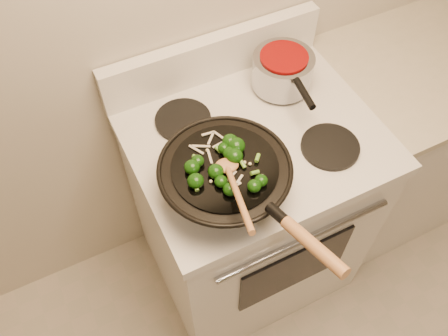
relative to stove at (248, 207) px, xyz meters
name	(u,v)px	position (x,y,z in m)	size (l,w,h in m)	color
stove	(248,207)	(0.00, 0.00, 0.00)	(0.78, 0.67, 1.08)	white
counter_unit	(402,137)	(0.78, 0.03, -0.01)	(0.87, 0.62, 0.91)	white
wok	(226,178)	(-0.18, -0.16, 0.52)	(0.37, 0.60, 0.20)	black
stirfry	(224,163)	(-0.18, -0.15, 0.59)	(0.22, 0.24, 0.04)	#0F3408
wooden_spoon	(233,183)	(-0.20, -0.23, 0.61)	(0.11, 0.29, 0.12)	#AA7243
saucepan	(283,70)	(0.18, 0.14, 0.52)	(0.20, 0.32, 0.12)	#97999F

